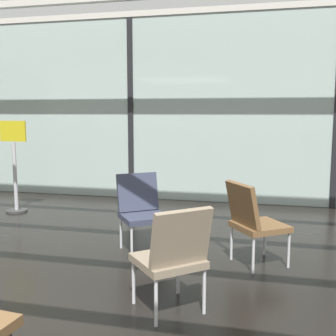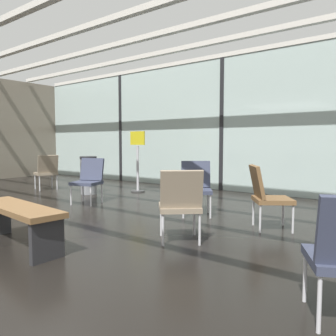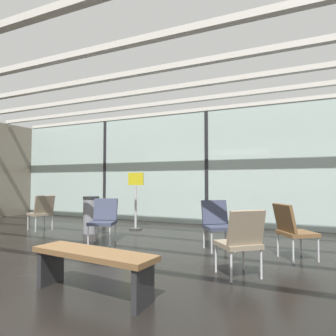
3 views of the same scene
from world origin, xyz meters
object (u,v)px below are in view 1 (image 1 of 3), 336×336
object	(u,v)px
lounge_chair_2	(173,253)
info_sign	(15,170)
lounge_chair_4	(253,218)
lounge_chair_3	(141,207)
parked_airplane	(196,99)

from	to	relation	value
lounge_chair_2	info_sign	bearing A→B (deg)	-81.80
lounge_chair_2	info_sign	distance (m)	4.17
lounge_chair_4	info_sign	size ratio (longest dim) A/B	0.60
lounge_chair_4	lounge_chair_3	bearing A→B (deg)	45.33
lounge_chair_4	info_sign	distance (m)	4.02
lounge_chair_3	info_sign	distance (m)	2.79
parked_airplane	lounge_chair_3	size ratio (longest dim) A/B	13.37
lounge_chair_2	lounge_chair_3	world-z (taller)	same
lounge_chair_4	info_sign	bearing A→B (deg)	33.12
lounge_chair_3	info_sign	size ratio (longest dim) A/B	0.60
parked_airplane	lounge_chair_4	size ratio (longest dim) A/B	13.37
lounge_chair_2	lounge_chair_3	xyz separation A→B (m)	(-0.70, 1.43, 0.00)
lounge_chair_3	lounge_chair_4	distance (m)	1.28
parked_airplane	lounge_chair_2	xyz separation A→B (m)	(1.28, -8.54, -1.44)
lounge_chair_2	lounge_chair_4	bearing A→B (deg)	-156.13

